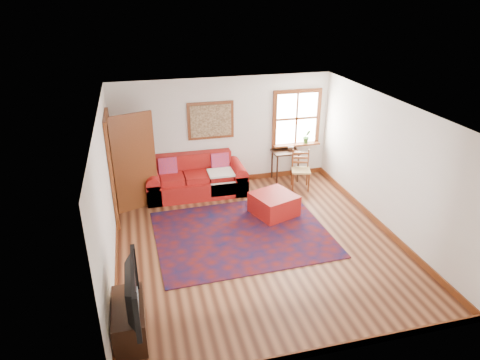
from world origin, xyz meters
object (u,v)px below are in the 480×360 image
object	(u,v)px
media_cabinet	(129,321)
ladder_back_chair	(301,168)
red_leather_sofa	(196,181)
red_ottoman	(274,204)
side_table	(285,156)

from	to	relation	value
media_cabinet	ladder_back_chair	bearing A→B (deg)	44.36
red_leather_sofa	red_ottoman	xyz separation A→B (m)	(1.39, -1.39, -0.06)
red_leather_sofa	media_cabinet	world-z (taller)	red_leather_sofa
red_leather_sofa	media_cabinet	bearing A→B (deg)	-110.33
red_leather_sofa	media_cabinet	xyz separation A→B (m)	(-1.53, -4.12, -0.03)
side_table	ladder_back_chair	world-z (taller)	ladder_back_chair
side_table	ladder_back_chair	size ratio (longest dim) A/B	0.83
ladder_back_chair	media_cabinet	size ratio (longest dim) A/B	0.97
red_ottoman	ladder_back_chair	size ratio (longest dim) A/B	0.88
ladder_back_chair	media_cabinet	world-z (taller)	ladder_back_chair
red_ottoman	media_cabinet	world-z (taller)	media_cabinet
red_leather_sofa	media_cabinet	size ratio (longest dim) A/B	2.41
red_ottoman	side_table	bearing A→B (deg)	43.93
side_table	media_cabinet	distance (m)	5.70
side_table	media_cabinet	size ratio (longest dim) A/B	0.81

